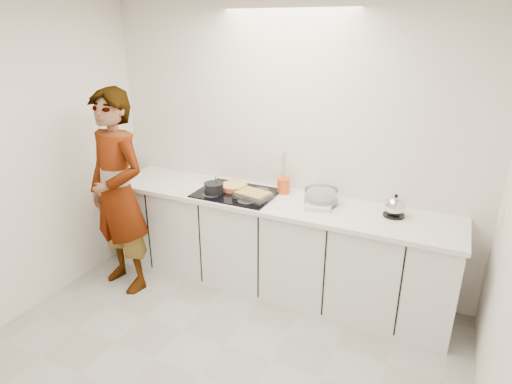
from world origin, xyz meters
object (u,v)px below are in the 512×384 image
at_px(utensil_crock, 284,186).
at_px(cook, 118,193).
at_px(mixing_bowl, 321,197).
at_px(kettle, 395,207).
at_px(tart_dish, 234,186).
at_px(saucepan, 214,188).
at_px(hob, 236,193).
at_px(baking_dish, 253,195).

xyz_separation_m(utensil_crock, cook, (-1.32, -0.74, -0.04)).
height_order(mixing_bowl, kettle, kettle).
bearing_deg(tart_dish, mixing_bowl, 2.17).
bearing_deg(mixing_bowl, cook, -159.60).
bearing_deg(cook, saucepan, 41.90).
bearing_deg(tart_dish, hob, -48.08).
xyz_separation_m(baking_dish, utensil_crock, (0.18, 0.27, 0.02)).
bearing_deg(saucepan, kettle, 7.90).
xyz_separation_m(saucepan, kettle, (1.57, 0.22, 0.02)).
relative_size(tart_dish, cook, 0.14).
xyz_separation_m(baking_dish, kettle, (1.19, 0.17, 0.04)).
bearing_deg(saucepan, tart_dish, 59.17).
relative_size(utensil_crock, cook, 0.08).
bearing_deg(kettle, cook, -164.69).
height_order(tart_dish, baking_dish, baking_dish).
bearing_deg(hob, cook, -150.29).
height_order(baking_dish, utensil_crock, utensil_crock).
height_order(mixing_bowl, cook, cook).
xyz_separation_m(saucepan, mixing_bowl, (0.95, 0.22, -0.00)).
height_order(saucepan, utensil_crock, saucepan).
bearing_deg(kettle, mixing_bowl, -179.87).
xyz_separation_m(baking_dish, mixing_bowl, (0.57, 0.17, 0.02)).
bearing_deg(utensil_crock, baking_dish, -123.89).
bearing_deg(mixing_bowl, kettle, 0.13).
bearing_deg(tart_dish, baking_dish, -27.47).
bearing_deg(utensil_crock, hob, -152.14).
relative_size(mixing_bowl, kettle, 1.55).
distance_m(tart_dish, mixing_bowl, 0.84).
relative_size(saucepan, kettle, 1.00).
xyz_separation_m(tart_dish, saucepan, (-0.11, -0.18, 0.03)).
height_order(saucepan, kettle, kettle).
xyz_separation_m(hob, utensil_crock, (0.39, 0.20, 0.06)).
distance_m(baking_dish, cook, 1.23).
height_order(hob, baking_dish, baking_dish).
bearing_deg(tart_dish, cook, -145.19).
relative_size(baking_dish, utensil_crock, 2.38).
bearing_deg(baking_dish, mixing_bowl, 16.59).
xyz_separation_m(kettle, utensil_crock, (-1.01, 0.10, -0.01)).
relative_size(baking_dish, cook, 0.18).
height_order(saucepan, baking_dish, saucepan).
bearing_deg(cook, mixing_bowl, 33.36).
distance_m(hob, cook, 1.07).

